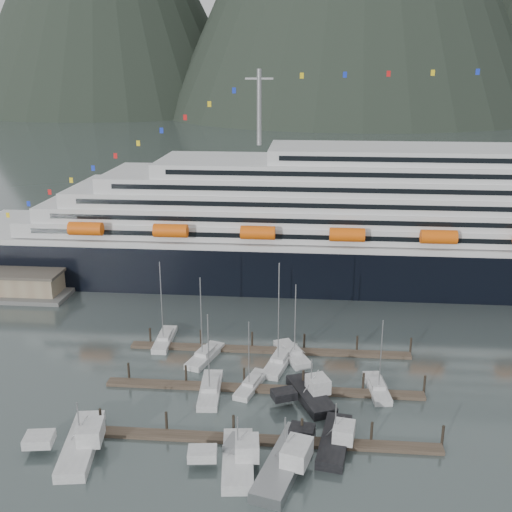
% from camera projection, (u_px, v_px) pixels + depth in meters
% --- Properties ---
extents(ground, '(1600.00, 1600.00, 0.00)m').
position_uv_depth(ground, '(296.00, 402.00, 87.09)').
color(ground, '#414D4C').
rests_on(ground, ground).
extents(cruise_ship, '(210.00, 30.40, 50.30)m').
position_uv_depth(cruise_ship, '(438.00, 230.00, 133.12)').
color(cruise_ship, black).
rests_on(cruise_ship, ground).
extents(dock_near, '(48.18, 2.28, 3.20)m').
position_uv_depth(dock_near, '(256.00, 439.00, 77.97)').
color(dock_near, '#3F3529').
rests_on(dock_near, ground).
extents(dock_mid, '(48.18, 2.28, 3.20)m').
position_uv_depth(dock_mid, '(264.00, 388.00, 90.31)').
color(dock_mid, '#3F3529').
rests_on(dock_mid, ground).
extents(dock_far, '(48.18, 2.28, 3.20)m').
position_uv_depth(dock_far, '(269.00, 350.00, 102.66)').
color(dock_far, '#3F3529').
rests_on(dock_far, ground).
extents(sailboat_a, '(5.49, 10.07, 15.26)m').
position_uv_depth(sailboat_a, '(205.00, 356.00, 99.99)').
color(sailboat_a, '#BDBDBD').
rests_on(sailboat_a, ground).
extents(sailboat_b, '(4.80, 9.31, 11.59)m').
position_uv_depth(sailboat_b, '(251.00, 385.00, 91.08)').
color(sailboat_b, '#BDBDBD').
rests_on(sailboat_b, ground).
extents(sailboat_c, '(3.64, 10.95, 13.74)m').
position_uv_depth(sailboat_c, '(210.00, 391.00, 89.42)').
color(sailboat_c, '#BDBDBD').
rests_on(sailboat_c, ground).
extents(sailboat_d, '(5.55, 12.32, 18.29)m').
position_uv_depth(sailboat_d, '(280.00, 361.00, 98.46)').
color(sailboat_d, '#BDBDBD').
rests_on(sailboat_d, ground).
extents(sailboat_e, '(2.86, 10.15, 15.77)m').
position_uv_depth(sailboat_e, '(165.00, 340.00, 106.11)').
color(sailboat_e, '#BDBDBD').
rests_on(sailboat_e, ground).
extents(sailboat_f, '(6.82, 10.30, 13.82)m').
position_uv_depth(sailboat_f, '(292.00, 354.00, 100.71)').
color(sailboat_f, '#BDBDBD').
rests_on(sailboat_f, ground).
extents(sailboat_h, '(3.69, 9.20, 12.39)m').
position_uv_depth(sailboat_h, '(377.00, 388.00, 90.03)').
color(sailboat_h, '#BDBDBD').
rests_on(sailboat_h, ground).
extents(trawler_a, '(10.18, 13.99, 7.48)m').
position_uv_depth(trawler_a, '(80.00, 443.00, 76.12)').
color(trawler_a, '#BDBDBD').
rests_on(trawler_a, ground).
extents(trawler_b, '(8.94, 11.72, 7.41)m').
position_uv_depth(trawler_b, '(237.00, 458.00, 73.13)').
color(trawler_b, '#BDBDBD').
rests_on(trawler_b, ground).
extents(trawler_c, '(11.54, 15.51, 7.70)m').
position_uv_depth(trawler_c, '(283.00, 460.00, 72.70)').
color(trawler_c, gray).
rests_on(trawler_c, ground).
extents(trawler_d, '(8.68, 11.66, 6.69)m').
position_uv_depth(trawler_d, '(334.00, 439.00, 76.97)').
color(trawler_d, black).
rests_on(trawler_d, ground).
extents(trawler_e, '(9.74, 11.59, 7.19)m').
position_uv_depth(trawler_e, '(310.00, 394.00, 87.54)').
color(trawler_e, black).
rests_on(trawler_e, ground).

